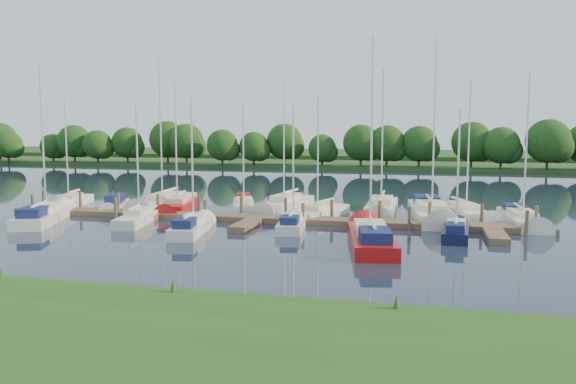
% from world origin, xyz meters
% --- Properties ---
extents(ground, '(260.00, 260.00, 0.00)m').
position_xyz_m(ground, '(0.00, 0.00, 0.00)').
color(ground, '#1B2737').
rests_on(ground, ground).
extents(near_bank, '(90.00, 10.00, 0.50)m').
position_xyz_m(near_bank, '(0.00, -16.00, 0.25)').
color(near_bank, '#244D16').
rests_on(near_bank, ground).
extents(dock, '(40.00, 6.00, 0.40)m').
position_xyz_m(dock, '(0.00, 7.31, 0.20)').
color(dock, brown).
rests_on(dock, ground).
extents(mooring_pilings, '(38.24, 2.84, 2.00)m').
position_xyz_m(mooring_pilings, '(0.00, 8.43, 0.60)').
color(mooring_pilings, '#473D33').
rests_on(mooring_pilings, ground).
extents(far_shore, '(180.00, 30.00, 0.60)m').
position_xyz_m(far_shore, '(0.00, 75.00, 0.30)').
color(far_shore, '#213D17').
rests_on(far_shore, ground).
extents(distant_hill, '(220.00, 40.00, 1.40)m').
position_xyz_m(distant_hill, '(0.00, 100.00, 0.70)').
color(distant_hill, '#315625').
rests_on(distant_hill, ground).
extents(treeline, '(145.61, 9.92, 8.32)m').
position_xyz_m(treeline, '(-0.59, 62.08, 4.15)').
color(treeline, '#38281C').
rests_on(treeline, ground).
extents(sailboat_n_0, '(3.23, 7.48, 9.52)m').
position_xyz_m(sailboat_n_0, '(-18.30, 11.80, 0.27)').
color(sailboat_n_0, silver).
rests_on(sailboat_n_0, ground).
extents(motorboat, '(3.17, 5.60, 1.53)m').
position_xyz_m(motorboat, '(-13.46, 11.03, 0.33)').
color(motorboat, silver).
rests_on(motorboat, ground).
extents(sailboat_n_2, '(3.11, 10.52, 13.17)m').
position_xyz_m(sailboat_n_2, '(-10.14, 13.30, 0.27)').
color(sailboat_n_2, silver).
rests_on(sailboat_n_2, ground).
extents(sailboat_n_3, '(3.33, 8.38, 10.66)m').
position_xyz_m(sailboat_n_3, '(-7.95, 11.50, 0.28)').
color(sailboat_n_3, '#A6100F').
rests_on(sailboat_n_3, ground).
extents(sailboat_n_4, '(3.49, 6.93, 8.98)m').
position_xyz_m(sailboat_n_4, '(-2.88, 13.29, 0.32)').
color(sailboat_n_4, silver).
rests_on(sailboat_n_4, ground).
extents(sailboat_n_5, '(3.19, 8.81, 11.24)m').
position_xyz_m(sailboat_n_5, '(0.43, 14.35, 0.29)').
color(sailboat_n_5, silver).
rests_on(sailboat_n_5, ground).
extents(sailboat_n_6, '(3.60, 7.43, 9.52)m').
position_xyz_m(sailboat_n_6, '(3.97, 10.72, 0.27)').
color(sailboat_n_6, silver).
rests_on(sailboat_n_6, ground).
extents(sailboat_n_7, '(2.27, 9.28, 11.92)m').
position_xyz_m(sailboat_n_7, '(8.37, 14.24, 0.28)').
color(sailboat_n_7, silver).
rests_on(sailboat_n_7, ground).
extents(sailboat_n_8, '(3.66, 11.18, 13.94)m').
position_xyz_m(sailboat_n_8, '(12.21, 12.65, 0.33)').
color(sailboat_n_8, silver).
rests_on(sailboat_n_8, ground).
extents(sailboat_n_9, '(4.24, 8.39, 10.68)m').
position_xyz_m(sailboat_n_9, '(14.74, 13.71, 0.27)').
color(sailboat_n_9, silver).
rests_on(sailboat_n_9, ground).
extents(sailboat_n_10, '(2.51, 8.77, 10.96)m').
position_xyz_m(sailboat_n_10, '(18.46, 11.52, 0.30)').
color(sailboat_n_10, silver).
rests_on(sailboat_n_10, ground).
extents(sailboat_s_0, '(4.62, 8.95, 11.54)m').
position_xyz_m(sailboat_s_0, '(-14.94, 4.02, 0.34)').
color(sailboat_s_0, silver).
rests_on(sailboat_s_0, ground).
extents(sailboat_s_1, '(2.56, 6.71, 8.71)m').
position_xyz_m(sailboat_s_1, '(-7.98, 4.93, 0.28)').
color(sailboat_s_1, silver).
rests_on(sailboat_s_1, ground).
extents(sailboat_s_2, '(2.67, 7.09, 9.12)m').
position_xyz_m(sailboat_s_2, '(-2.81, 2.51, 0.33)').
color(sailboat_s_2, silver).
rests_on(sailboat_s_2, ground).
extents(sailboat_s_3, '(2.26, 6.69, 8.56)m').
position_xyz_m(sailboat_s_3, '(3.13, 5.61, 0.32)').
color(sailboat_s_3, silver).
rests_on(sailboat_s_3, ground).
extents(sailboat_s_4, '(3.72, 9.82, 12.39)m').
position_xyz_m(sailboat_s_4, '(8.77, 1.39, 0.34)').
color(sailboat_s_4, '#A6100F').
rests_on(sailboat_s_4, ground).
extents(sailboat_s_5, '(1.89, 6.35, 8.19)m').
position_xyz_m(sailboat_s_5, '(13.67, 5.24, 0.32)').
color(sailboat_s_5, black).
rests_on(sailboat_s_5, ground).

